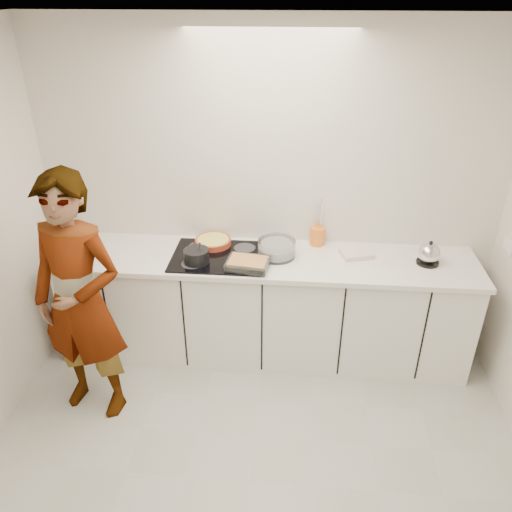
# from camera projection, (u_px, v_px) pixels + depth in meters

# --- Properties ---
(floor) EXTENTS (3.60, 3.20, 0.00)m
(floor) POSITION_uv_depth(u_px,v_px,m) (250.00, 482.00, 3.14)
(floor) COLOR #B1B1AB
(floor) RESTS_ON ground
(ceiling) EXTENTS (3.60, 3.20, 0.00)m
(ceiling) POSITION_uv_depth(u_px,v_px,m) (245.00, 32.00, 1.89)
(ceiling) COLOR white
(ceiling) RESTS_ON wall_back
(wall_back) EXTENTS (3.60, 0.00, 2.60)m
(wall_back) POSITION_uv_depth(u_px,v_px,m) (268.00, 195.00, 3.91)
(wall_back) COLOR silver
(wall_back) RESTS_ON ground
(base_cabinets) EXTENTS (3.20, 0.58, 0.87)m
(base_cabinets) POSITION_uv_depth(u_px,v_px,m) (265.00, 309.00, 4.05)
(base_cabinets) COLOR white
(base_cabinets) RESTS_ON floor
(countertop) EXTENTS (3.24, 0.64, 0.04)m
(countertop) POSITION_uv_depth(u_px,v_px,m) (265.00, 260.00, 3.83)
(countertop) COLOR white
(countertop) RESTS_ON base_cabinets
(hob) EXTENTS (0.72, 0.54, 0.01)m
(hob) POSITION_uv_depth(u_px,v_px,m) (219.00, 256.00, 3.82)
(hob) COLOR black
(hob) RESTS_ON countertop
(tart_dish) EXTENTS (0.37, 0.37, 0.05)m
(tart_dish) POSITION_uv_depth(u_px,v_px,m) (213.00, 241.00, 3.97)
(tart_dish) COLOR #A33C1F
(tart_dish) RESTS_ON hob
(saucepan) EXTENTS (0.22, 0.22, 0.18)m
(saucepan) POSITION_uv_depth(u_px,v_px,m) (197.00, 256.00, 3.71)
(saucepan) COLOR black
(saucepan) RESTS_ON hob
(baking_dish) EXTENTS (0.33, 0.26, 0.06)m
(baking_dish) POSITION_uv_depth(u_px,v_px,m) (248.00, 263.00, 3.65)
(baking_dish) COLOR silver
(baking_dish) RESTS_ON hob
(mixing_bowl) EXTENTS (0.38, 0.38, 0.13)m
(mixing_bowl) POSITION_uv_depth(u_px,v_px,m) (277.00, 249.00, 3.81)
(mixing_bowl) COLOR silver
(mixing_bowl) RESTS_ON countertop
(tea_towel) EXTENTS (0.27, 0.23, 0.04)m
(tea_towel) POSITION_uv_depth(u_px,v_px,m) (356.00, 254.00, 3.84)
(tea_towel) COLOR white
(tea_towel) RESTS_ON countertop
(kettle) EXTENTS (0.19, 0.19, 0.19)m
(kettle) POSITION_uv_depth(u_px,v_px,m) (429.00, 254.00, 3.70)
(kettle) COLOR black
(kettle) RESTS_ON countertop
(utensil_crock) EXTENTS (0.15, 0.15, 0.15)m
(utensil_crock) POSITION_uv_depth(u_px,v_px,m) (317.00, 236.00, 3.98)
(utensil_crock) COLOR orange
(utensil_crock) RESTS_ON countertop
(cook) EXTENTS (0.73, 0.55, 1.81)m
(cook) POSITION_uv_depth(u_px,v_px,m) (80.00, 302.00, 3.31)
(cook) COLOR white
(cook) RESTS_ON floor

